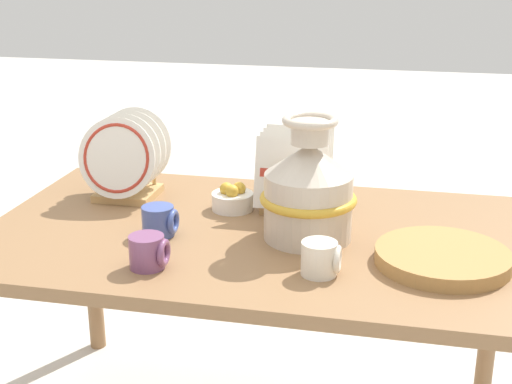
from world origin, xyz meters
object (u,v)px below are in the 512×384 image
at_px(mug_plum_glaze, 149,252).
at_px(ceramic_vase, 308,189).
at_px(mug_cobalt_glaze, 160,221).
at_px(dish_rack_round_plates, 125,163).
at_px(dish_rack_square_plates, 294,180).
at_px(mug_cream_glaze, 321,258).
at_px(fruit_bowl, 233,199).
at_px(wicker_charger_stack, 443,257).

bearing_deg(mug_plum_glaze, ceramic_vase, 37.74).
bearing_deg(ceramic_vase, mug_cobalt_glaze, -170.13).
bearing_deg(dish_rack_round_plates, dish_rack_square_plates, 2.39).
distance_m(mug_cream_glaze, fruit_bowl, 0.49).
distance_m(mug_cobalt_glaze, fruit_bowl, 0.27).
xyz_separation_m(mug_plum_glaze, mug_cream_glaze, (0.40, 0.05, 0.00)).
distance_m(wicker_charger_stack, mug_cream_glaze, 0.30).
relative_size(wicker_charger_stack, mug_cobalt_glaze, 3.50).
bearing_deg(ceramic_vase, wicker_charger_stack, -15.88).
height_order(mug_plum_glaze, fruit_bowl, same).
xyz_separation_m(ceramic_vase, mug_cobalt_glaze, (-0.38, -0.07, -0.10)).
xyz_separation_m(dish_rack_round_plates, mug_cream_glaze, (0.65, -0.41, -0.07)).
xyz_separation_m(wicker_charger_stack, fruit_bowl, (-0.59, 0.26, 0.01)).
bearing_deg(wicker_charger_stack, mug_cobalt_glaze, 177.59).
distance_m(wicker_charger_stack, fruit_bowl, 0.64).
bearing_deg(ceramic_vase, fruit_bowl, 145.72).
relative_size(ceramic_vase, mug_cream_glaze, 3.52).
bearing_deg(mug_plum_glaze, dish_rack_square_plates, 60.94).
xyz_separation_m(mug_cobalt_glaze, mug_cream_glaze, (0.45, -0.15, 0.00)).
bearing_deg(dish_rack_round_plates, wicker_charger_stack, -17.70).
relative_size(wicker_charger_stack, mug_cream_glaze, 3.50).
xyz_separation_m(ceramic_vase, dish_rack_square_plates, (-0.07, 0.22, -0.05)).
height_order(dish_rack_square_plates, fruit_bowl, dish_rack_square_plates).
relative_size(dish_rack_square_plates, mug_cream_glaze, 2.42).
height_order(ceramic_vase, fruit_bowl, ceramic_vase).
height_order(ceramic_vase, mug_cream_glaze, ceramic_vase).
relative_size(dish_rack_square_plates, fruit_bowl, 1.84).
bearing_deg(mug_cream_glaze, mug_plum_glaze, -173.02).
relative_size(ceramic_vase, wicker_charger_stack, 1.00).
bearing_deg(dish_rack_round_plates, mug_cobalt_glaze, -52.84).
xyz_separation_m(ceramic_vase, mug_cream_glaze, (0.06, -0.21, -0.10)).
xyz_separation_m(dish_rack_square_plates, fruit_bowl, (-0.17, -0.05, -0.05)).
distance_m(ceramic_vase, mug_cream_glaze, 0.24).
distance_m(dish_rack_round_plates, fruit_bowl, 0.35).
bearing_deg(dish_rack_square_plates, ceramic_vase, -71.80).
height_order(wicker_charger_stack, mug_plum_glaze, mug_plum_glaze).
height_order(dish_rack_square_plates, mug_cobalt_glaze, dish_rack_square_plates).
distance_m(dish_rack_square_plates, mug_cobalt_glaze, 0.43).
bearing_deg(dish_rack_square_plates, wicker_charger_stack, -37.43).
height_order(wicker_charger_stack, fruit_bowl, fruit_bowl).
bearing_deg(fruit_bowl, dish_rack_round_plates, 174.63).
distance_m(dish_rack_square_plates, mug_plum_glaze, 0.55).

